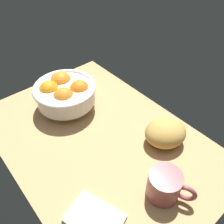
# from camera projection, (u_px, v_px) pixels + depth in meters

# --- Properties ---
(ground_plane) EXTENTS (0.81, 0.55, 0.03)m
(ground_plane) POSITION_uv_depth(u_px,v_px,m) (99.00, 141.00, 0.80)
(ground_plane) COLOR tan
(fruit_bowl) EXTENTS (0.23, 0.23, 0.12)m
(fruit_bowl) POSITION_uv_depth(u_px,v_px,m) (65.00, 92.00, 0.86)
(fruit_bowl) COLOR white
(fruit_bowl) RESTS_ON ground
(bread_loaf) EXTENTS (0.16, 0.17, 0.08)m
(bread_loaf) POSITION_uv_depth(u_px,v_px,m) (165.00, 133.00, 0.75)
(bread_loaf) COLOR tan
(bread_loaf) RESTS_ON ground
(napkin_folded) EXTENTS (0.16, 0.13, 0.01)m
(napkin_folded) POSITION_uv_depth(u_px,v_px,m) (95.00, 218.00, 0.59)
(napkin_folded) COLOR silver
(napkin_folded) RESTS_ON ground
(mug) EXTENTS (0.12, 0.09, 0.08)m
(mug) POSITION_uv_depth(u_px,v_px,m) (165.00, 185.00, 0.61)
(mug) COLOR #92484B
(mug) RESTS_ON ground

